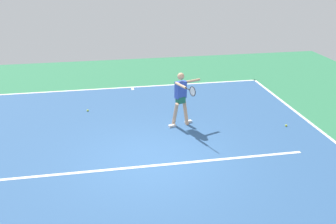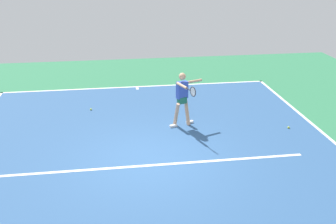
% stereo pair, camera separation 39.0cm
% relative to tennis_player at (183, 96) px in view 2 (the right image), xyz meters
% --- Properties ---
extents(ground_plane, '(21.25, 21.25, 0.00)m').
position_rel_tennis_player_xyz_m(ground_plane, '(1.18, 2.02, -0.99)').
color(ground_plane, '#2D754C').
extents(court_surface, '(10.74, 12.19, 0.00)m').
position_rel_tennis_player_xyz_m(court_surface, '(1.18, 2.02, -0.99)').
color(court_surface, '#2D5484').
rests_on(court_surface, ground_plane).
extents(court_line_baseline_near, '(10.74, 0.10, 0.01)m').
position_rel_tennis_player_xyz_m(court_line_baseline_near, '(1.18, -4.02, -0.98)').
color(court_line_baseline_near, white).
rests_on(court_line_baseline_near, ground_plane).
extents(court_line_service, '(8.06, 0.10, 0.01)m').
position_rel_tennis_player_xyz_m(court_line_service, '(1.18, 2.33, -0.98)').
color(court_line_service, white).
rests_on(court_line_service, ground_plane).
extents(court_line_centre_mark, '(0.10, 0.30, 0.01)m').
position_rel_tennis_player_xyz_m(court_line_centre_mark, '(1.18, -3.82, -0.98)').
color(court_line_centre_mark, white).
rests_on(court_line_centre_mark, ground_plane).
extents(tennis_player, '(1.08, 1.31, 1.73)m').
position_rel_tennis_player_xyz_m(tennis_player, '(0.00, 0.00, 0.00)').
color(tennis_player, tan).
rests_on(tennis_player, ground_plane).
extents(tennis_ball_near_player, '(0.07, 0.07, 0.07)m').
position_rel_tennis_player_xyz_m(tennis_ball_near_player, '(-3.24, 0.70, -0.95)').
color(tennis_ball_near_player, yellow).
rests_on(tennis_ball_near_player, ground_plane).
extents(tennis_ball_by_sideline, '(0.07, 0.07, 0.07)m').
position_rel_tennis_player_xyz_m(tennis_ball_by_sideline, '(2.93, -1.70, -0.95)').
color(tennis_ball_by_sideline, '#C6E53D').
rests_on(tennis_ball_by_sideline, ground_plane).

